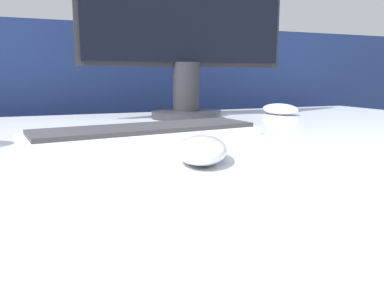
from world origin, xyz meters
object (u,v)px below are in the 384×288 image
object	(u,v)px
keyboard	(147,133)
computer_mouse_far	(280,109)
computer_mouse_near	(202,150)
monitor	(186,18)

from	to	relation	value
keyboard	computer_mouse_far	bearing A→B (deg)	22.92
computer_mouse_near	keyboard	world-z (taller)	computer_mouse_near
computer_mouse_near	computer_mouse_far	xyz separation A→B (m)	(0.46, 0.50, 0.00)
computer_mouse_near	computer_mouse_far	world-z (taller)	same
keyboard	monitor	xyz separation A→B (m)	(0.19, 0.31, 0.25)
computer_mouse_near	monitor	distance (m)	0.60
keyboard	monitor	distance (m)	0.44
computer_mouse_near	computer_mouse_far	bearing A→B (deg)	71.15
computer_mouse_near	monitor	size ratio (longest dim) A/B	0.24
keyboard	computer_mouse_far	world-z (taller)	computer_mouse_far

